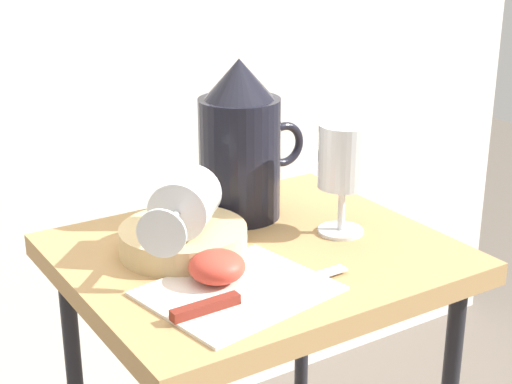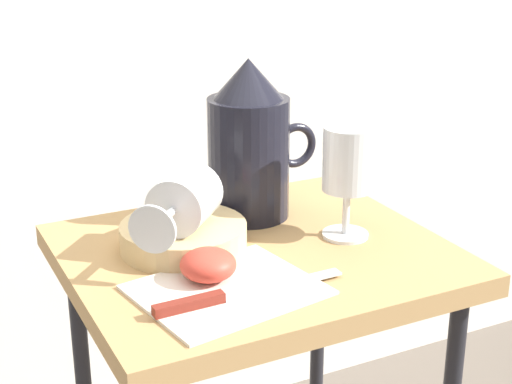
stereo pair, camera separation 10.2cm
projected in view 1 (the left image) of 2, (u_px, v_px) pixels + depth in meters
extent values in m
cube|color=silver|center=(70.00, 30.00, 1.50)|extent=(2.40, 0.03, 1.86)
cube|color=#AD8451|center=(256.00, 259.00, 1.06)|extent=(0.49, 0.43, 0.03)
cylinder|color=black|center=(301.00, 381.00, 1.42)|extent=(0.02, 0.02, 0.69)
cube|color=silver|center=(238.00, 291.00, 0.93)|extent=(0.23, 0.20, 0.00)
cylinder|color=tan|center=(183.00, 239.00, 1.04)|extent=(0.17, 0.17, 0.03)
cylinder|color=black|center=(240.00, 158.00, 1.13)|extent=(0.12, 0.12, 0.18)
cylinder|color=#D1661E|center=(240.00, 182.00, 1.15)|extent=(0.11, 0.11, 0.10)
cone|color=black|center=(239.00, 79.00, 1.09)|extent=(0.10, 0.10, 0.06)
torus|color=black|center=(284.00, 144.00, 1.17)|extent=(0.07, 0.01, 0.07)
cylinder|color=silver|center=(341.00, 231.00, 1.10)|extent=(0.06, 0.06, 0.00)
cylinder|color=silver|center=(341.00, 208.00, 1.09)|extent=(0.01, 0.01, 0.06)
cylinder|color=silver|center=(344.00, 156.00, 1.06)|extent=(0.07, 0.07, 0.09)
cylinder|color=#D1661E|center=(343.00, 169.00, 1.07)|extent=(0.06, 0.06, 0.04)
cylinder|color=silver|center=(186.00, 202.00, 1.01)|extent=(0.11, 0.11, 0.08)
cylinder|color=silver|center=(170.00, 223.00, 0.94)|extent=(0.05, 0.05, 0.01)
cylinder|color=silver|center=(162.00, 233.00, 0.91)|extent=(0.05, 0.04, 0.06)
ellipsoid|color=#CC3D2D|center=(217.00, 267.00, 0.94)|extent=(0.07, 0.07, 0.04)
cube|color=silver|center=(293.00, 283.00, 0.94)|extent=(0.16, 0.02, 0.00)
cube|color=maroon|center=(206.00, 307.00, 0.88)|extent=(0.09, 0.02, 0.01)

